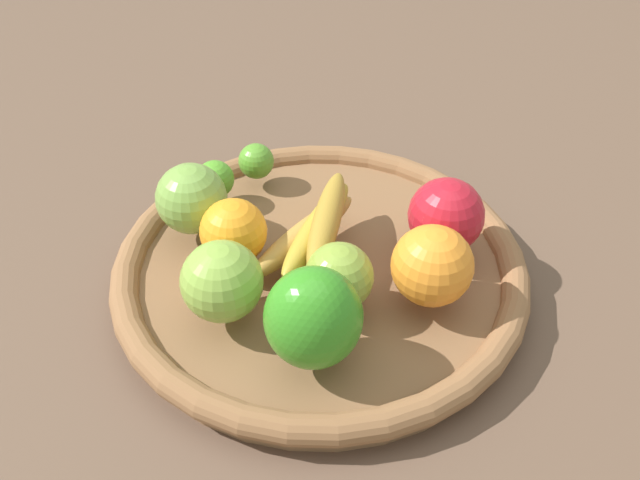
# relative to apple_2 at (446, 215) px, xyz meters

# --- Properties ---
(ground_plane) EXTENTS (2.40, 2.40, 0.00)m
(ground_plane) POSITION_rel_apple_2_xyz_m (-0.10, 0.09, -0.08)
(ground_plane) COLOR brown
(ground_plane) RESTS_ON ground
(basket) EXTENTS (0.43, 0.43, 0.04)m
(basket) POSITION_rel_apple_2_xyz_m (-0.10, 0.09, -0.06)
(basket) COLOR brown
(basket) RESTS_ON ground_plane
(apple_2) EXTENTS (0.11, 0.11, 0.08)m
(apple_2) POSITION_rel_apple_2_xyz_m (0.00, 0.00, 0.00)
(apple_2) COLOR red
(apple_2) RESTS_ON basket
(lime_0) EXTENTS (0.06, 0.06, 0.04)m
(lime_0) POSITION_rel_apple_2_xyz_m (-0.10, 0.24, -0.02)
(lime_0) COLOR #54A029
(lime_0) RESTS_ON basket
(apple_3) EXTENTS (0.10, 0.10, 0.08)m
(apple_3) POSITION_rel_apple_2_xyz_m (-0.22, 0.10, -0.00)
(apple_3) COLOR #89B343
(apple_3) RESTS_ON basket
(banana_bunch) EXTENTS (0.17, 0.11, 0.05)m
(banana_bunch) POSITION_rel_apple_2_xyz_m (-0.09, 0.10, -0.01)
(banana_bunch) COLOR #BA883A
(banana_bunch) RESTS_ON basket
(lime_1) EXTENTS (0.06, 0.06, 0.04)m
(lime_1) POSITION_rel_apple_2_xyz_m (-0.04, 0.24, -0.02)
(lime_1) COLOR #56992B
(lime_1) RESTS_ON basket
(apple_1) EXTENTS (0.09, 0.09, 0.07)m
(apple_1) POSITION_rel_apple_2_xyz_m (-0.14, 0.03, -0.01)
(apple_1) COLOR #88A63A
(apple_1) RESTS_ON basket
(apple_0) EXTENTS (0.08, 0.08, 0.08)m
(apple_0) POSITION_rel_apple_2_xyz_m (-0.15, 0.22, -0.00)
(apple_0) COLOR #7BA946
(apple_0) RESTS_ON basket
(bell_pepper) EXTENTS (0.12, 0.12, 0.10)m
(bell_pepper) POSITION_rel_apple_2_xyz_m (-0.20, 0.00, 0.01)
(bell_pepper) COLOR #358F20
(bell_pepper) RESTS_ON basket
(orange_0) EXTENTS (0.08, 0.08, 0.08)m
(orange_0) POSITION_rel_apple_2_xyz_m (-0.07, -0.03, 0.00)
(orange_0) COLOR orange
(orange_0) RESTS_ON basket
(orange_1) EXTENTS (0.09, 0.09, 0.07)m
(orange_1) POSITION_rel_apple_2_xyz_m (-0.16, 0.15, -0.01)
(orange_1) COLOR orange
(orange_1) RESTS_ON basket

